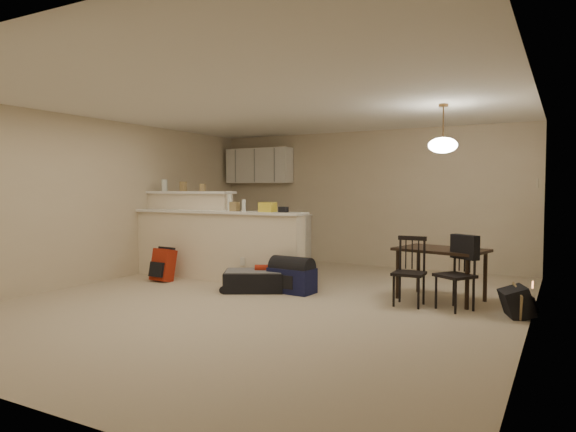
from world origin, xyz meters
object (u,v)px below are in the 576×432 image
Objects in this scene: suitcase at (254,281)px; navy_duffel at (292,280)px; pendant_lamp at (443,144)px; dining_chair_near at (409,271)px; dining_chair_far at (455,273)px; black_daypack at (517,303)px; dining_table at (441,255)px; red_backpack at (163,265)px.

suitcase is 0.55m from navy_duffel.
dining_chair_near is (-0.27, -0.51, -1.57)m from pendant_lamp.
dining_chair_far is (0.54, 0.04, 0.01)m from dining_chair_near.
pendant_lamp is 1.67m from dining_chair_near.
black_daypack is at bearing -26.18° from suitcase.
pendant_lamp reaches higher than dining_chair_near.
dining_table is 2.42× the size of red_backpack.
black_daypack is (0.94, -0.50, -1.83)m from pendant_lamp.
dining_table reaches higher than suitcase.
red_backpack is 5.02m from black_daypack.
red_backpack is at bearing -179.31° from dining_chair_near.
dining_chair_near reaches higher than suitcase.
dining_table is 3.26× the size of black_daypack.
dining_chair_near is 3.81m from red_backpack.
red_backpack is (-1.65, -0.02, 0.11)m from suitcase.
navy_duffel is (-1.90, -0.50, -0.42)m from dining_table.
dining_table is 0.57m from dining_chair_far.
dining_chair_far reaches higher than red_backpack.
suitcase is 1.64× the size of red_backpack.
red_backpack is at bearing -170.72° from pendant_lamp.
pendant_lamp reaches higher than black_daypack.
navy_duffel is 2.84m from black_daypack.
dining_chair_near reaches higher than red_backpack.
dining_chair_near is 1.35× the size of navy_duffel.
suitcase is at bearing 72.46° from black_daypack.
dining_chair_near is 0.97× the size of dining_chair_far.
dining_chair_near is at bearing 70.57° from black_daypack.
pendant_lamp is 4.49m from red_backpack.
dining_chair_far reaches higher than navy_duffel.
red_backpack is at bearing 71.81° from black_daypack.
dining_table is at bearing 60.39° from dining_chair_near.
dining_chair_far is 2.36× the size of black_daypack.
navy_duffel is at bearing -146.11° from dining_chair_far.
navy_duffel is (2.18, 0.17, -0.08)m from red_backpack.
pendant_lamp is 2.11m from black_daypack.
navy_duffel is at bearing 69.88° from black_daypack.
dining_chair_near is 2.29× the size of black_daypack.
dining_table is at bearing 26.57° from pendant_lamp.
dining_chair_near is 1.04× the size of suitcase.
dining_table is 2.55m from suitcase.
dining_chair_far is at bearing 5.39° from navy_duffel.
dining_chair_far is (0.26, -0.48, -0.15)m from dining_table.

